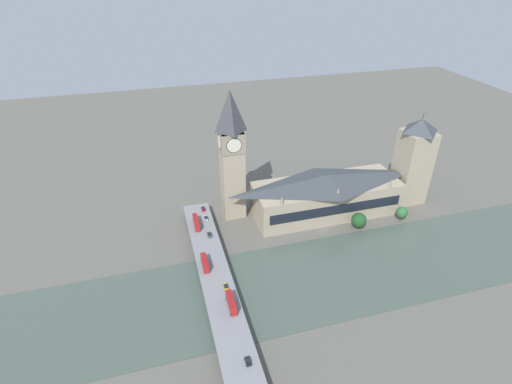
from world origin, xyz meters
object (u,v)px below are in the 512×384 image
object	(u,v)px
clock_tower	(232,154)
double_decker_bus_lead	(205,263)
car_southbound_extra	(209,235)
parliament_hall	(326,194)
car_southbound_lead	(203,209)
car_southbound_mid	(248,361)
double_decker_bus_rear	(196,222)
road_bridge	(219,291)
victoria_tower	(413,161)
double_decker_bus_mid	(231,302)
car_southbound_tail	(226,287)
car_northbound_tail	(206,218)

from	to	relation	value
clock_tower	double_decker_bus_lead	distance (m)	61.92
car_southbound_extra	parliament_hall	bearing A→B (deg)	-80.67
car_southbound_lead	double_decker_bus_lead	bearing A→B (deg)	171.62
car_southbound_extra	car_southbound_lead	bearing A→B (deg)	-2.09
car_southbound_mid	car_southbound_extra	bearing A→B (deg)	0.12
double_decker_bus_rear	car_southbound_extra	size ratio (longest dim) A/B	2.68
clock_tower	road_bridge	distance (m)	75.32
car_southbound_extra	victoria_tower	bearing A→B (deg)	-84.67
parliament_hall	double_decker_bus_mid	size ratio (longest dim) A/B	7.72
clock_tower	car_southbound_tail	world-z (taller)	clock_tower
clock_tower	car_northbound_tail	distance (m)	38.22
car_southbound_lead	car_southbound_extra	size ratio (longest dim) A/B	1.04
parliament_hall	car_southbound_extra	xyz separation A→B (m)	(-11.61, 70.70, -6.11)
road_bridge	car_southbound_mid	world-z (taller)	car_southbound_mid
parliament_hall	car_northbound_tail	distance (m)	70.27
double_decker_bus_rear	car_southbound_lead	size ratio (longest dim) A/B	2.59
clock_tower	car_southbound_extra	xyz separation A→B (m)	(-24.69, 18.59, -32.48)
road_bridge	double_decker_bus_lead	xyz separation A→B (m)	(15.86, 3.57, 3.63)
road_bridge	double_decker_bus_rear	xyz separation A→B (m)	(49.33, 2.58, 3.63)
car_northbound_tail	car_southbound_extra	world-z (taller)	car_southbound_extra
double_decker_bus_rear	car_southbound_tail	bearing A→B (deg)	-173.68
road_bridge	double_decker_bus_rear	world-z (taller)	double_decker_bus_rear
car_southbound_tail	car_southbound_mid	bearing A→B (deg)	179.80
car_northbound_tail	car_southbound_tail	world-z (taller)	car_northbound_tail
road_bridge	car_northbound_tail	xyz separation A→B (m)	(54.27, -3.40, 1.75)
car_southbound_lead	clock_tower	bearing A→B (deg)	-91.14
double_decker_bus_lead	car_southbound_lead	size ratio (longest dim) A/B	2.26
clock_tower	car_southbound_mid	size ratio (longest dim) A/B	19.30
car_northbound_tail	double_decker_bus_lead	bearing A→B (deg)	169.72
car_southbound_lead	road_bridge	bearing A→B (deg)	176.85
victoria_tower	car_southbound_tail	size ratio (longest dim) A/B	12.20
double_decker_bus_rear	parliament_hall	bearing A→B (deg)	-89.07
parliament_hall	double_decker_bus_rear	distance (m)	76.01
parliament_hall	car_southbound_extra	world-z (taller)	parliament_hall
car_southbound_extra	double_decker_bus_rear	bearing A→B (deg)	26.57
road_bridge	double_decker_bus_rear	bearing A→B (deg)	2.99
double_decker_bus_lead	double_decker_bus_mid	bearing A→B (deg)	-167.00
double_decker_bus_mid	car_northbound_tail	distance (m)	65.92
double_decker_bus_rear	road_bridge	bearing A→B (deg)	-177.01
parliament_hall	victoria_tower	size ratio (longest dim) A/B	1.50
road_bridge	car_southbound_extra	xyz separation A→B (m)	(38.96, -2.61, 1.77)
parliament_hall	car_southbound_tail	world-z (taller)	parliament_hall
victoria_tower	car_southbound_lead	world-z (taller)	victoria_tower
double_decker_bus_mid	car_southbound_tail	distance (m)	11.64
double_decker_bus_rear	car_southbound_mid	distance (m)	88.32
clock_tower	victoria_tower	distance (m)	108.08
victoria_tower	double_decker_bus_rear	distance (m)	131.58
victoria_tower	clock_tower	bearing A→B (deg)	83.03
clock_tower	victoria_tower	xyz separation A→B (m)	(-13.02, -106.56, -12.55)
car_southbound_lead	car_southbound_tail	world-z (taller)	car_southbound_lead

